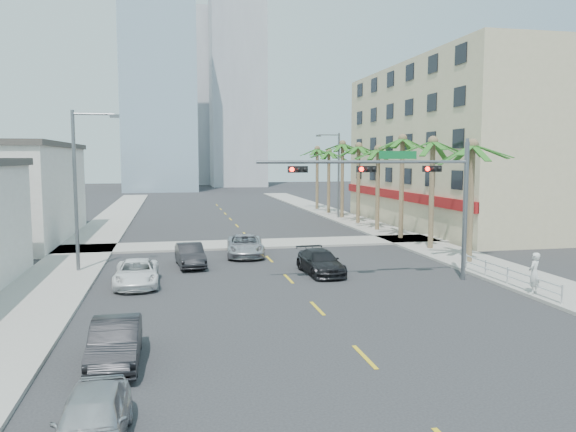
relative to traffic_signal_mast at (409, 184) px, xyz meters
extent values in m
plane|color=#262628|center=(-5.78, -7.95, -5.06)|extent=(260.00, 260.00, 0.00)
cube|color=gray|center=(6.22, 12.05, -4.99)|extent=(4.00, 120.00, 0.15)
cube|color=gray|center=(-17.78, 12.05, -4.99)|extent=(4.00, 120.00, 0.15)
cube|color=gray|center=(-5.78, 14.05, -4.99)|extent=(80.00, 4.00, 0.15)
cube|color=#C5B68B|center=(16.22, 22.05, 2.44)|extent=(15.00, 28.00, 15.00)
cube|color=maroon|center=(8.62, 22.05, -2.06)|extent=(0.30, 28.00, 0.80)
cube|color=#99B2C6|center=(-13.78, 87.05, 18.94)|extent=(14.00, 14.00, 48.00)
cube|color=#ADADB2|center=(3.22, 102.05, 24.94)|extent=(12.00, 12.00, 60.00)
cube|color=#ADADB2|center=(-8.78, 117.05, 15.94)|extent=(16.00, 16.00, 42.00)
cylinder|color=slate|center=(3.22, 0.05, -1.46)|extent=(0.24, 0.24, 7.20)
cylinder|color=slate|center=(-2.28, 0.05, 1.14)|extent=(11.00, 0.16, 0.16)
cube|color=#0C662D|center=(-0.58, 0.05, 1.49)|extent=(2.00, 0.05, 0.40)
cube|color=black|center=(1.22, -0.10, 0.79)|extent=(0.95, 0.28, 0.32)
sphere|color=#FF0C05|center=(0.90, -0.26, 0.79)|extent=(0.22, 0.22, 0.22)
cube|color=black|center=(-2.28, -0.10, 0.79)|extent=(0.95, 0.28, 0.32)
sphere|color=#FF0C05|center=(-2.60, -0.26, 0.79)|extent=(0.22, 0.22, 0.22)
cube|color=black|center=(-5.78, -0.10, 0.79)|extent=(0.95, 0.28, 0.32)
sphere|color=#FF0C05|center=(-6.10, -0.26, 0.79)|extent=(0.22, 0.22, 0.22)
cylinder|color=brown|center=(5.82, 4.05, -1.46)|extent=(0.36, 0.36, 7.20)
cylinder|color=brown|center=(5.82, 9.25, -1.28)|extent=(0.36, 0.36, 7.56)
cylinder|color=brown|center=(5.82, 14.45, -1.10)|extent=(0.36, 0.36, 7.92)
cylinder|color=brown|center=(5.82, 19.65, -1.46)|extent=(0.36, 0.36, 7.20)
cylinder|color=brown|center=(5.82, 24.85, -1.28)|extent=(0.36, 0.36, 7.56)
cylinder|color=brown|center=(5.82, 30.05, -1.10)|extent=(0.36, 0.36, 7.92)
cylinder|color=brown|center=(5.82, 35.25, -1.46)|extent=(0.36, 0.36, 7.20)
cylinder|color=brown|center=(5.82, 40.45, -1.28)|extent=(0.36, 0.36, 7.56)
cylinder|color=slate|center=(-16.98, 6.05, -0.56)|extent=(0.20, 0.20, 9.00)
cylinder|color=slate|center=(-15.88, 6.05, 3.74)|extent=(2.20, 0.12, 0.12)
cube|color=slate|center=(-14.78, 6.05, 3.64)|extent=(0.50, 0.25, 0.18)
cylinder|color=slate|center=(5.42, 30.05, -0.56)|extent=(0.20, 0.20, 9.00)
cylinder|color=slate|center=(4.32, 30.05, 3.74)|extent=(2.20, 0.12, 0.12)
cube|color=slate|center=(3.22, 30.05, 3.64)|extent=(0.50, 0.25, 0.18)
cylinder|color=silver|center=(4.52, -1.95, -4.51)|extent=(0.08, 8.00, 0.08)
cylinder|color=silver|center=(4.52, -1.95, -4.16)|extent=(0.08, 8.00, 0.08)
cylinder|color=silver|center=(4.52, -5.95, -4.56)|extent=(0.08, 0.08, 1.00)
cylinder|color=silver|center=(4.52, -3.95, -4.56)|extent=(0.08, 0.08, 1.00)
cylinder|color=silver|center=(4.52, -1.95, -4.56)|extent=(0.08, 0.08, 1.00)
cylinder|color=silver|center=(4.52, 0.05, -4.56)|extent=(0.08, 0.08, 1.00)
cylinder|color=silver|center=(4.52, 2.05, -4.56)|extent=(0.08, 0.08, 1.00)
imported|color=#AFAFB3|center=(-13.58, -14.18, -4.40)|extent=(1.57, 3.88, 1.32)
imported|color=black|center=(-13.58, -8.95, -4.37)|extent=(1.50, 4.20, 1.38)
imported|color=white|center=(-13.58, 2.08, -4.42)|extent=(2.20, 4.64, 1.28)
imported|color=black|center=(-10.78, 6.63, -4.38)|extent=(1.82, 4.24, 1.36)
imported|color=#B6B6BB|center=(-7.14, 9.52, -4.36)|extent=(2.79, 5.24, 1.40)
imported|color=black|center=(-3.78, 3.02, -4.40)|extent=(2.12, 4.64, 1.31)
imported|color=silver|center=(4.52, -4.01, -3.95)|extent=(0.84, 0.76, 1.92)
camera|label=1|loc=(-11.76, -26.60, 1.33)|focal=35.00mm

